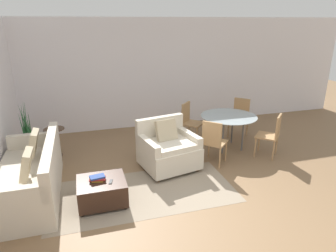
{
  "coord_description": "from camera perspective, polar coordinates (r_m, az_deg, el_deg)",
  "views": [
    {
      "loc": [
        -1.41,
        -3.5,
        2.66
      ],
      "look_at": [
        0.13,
        1.7,
        0.75
      ],
      "focal_mm": 32.0,
      "sensor_mm": 36.0,
      "label": 1
    }
  ],
  "objects": [
    {
      "name": "ground_plane",
      "position": [
        4.61,
        4.65,
        -15.87
      ],
      "size": [
        20.0,
        20.0,
        0.0
      ],
      "primitive_type": "plane",
      "color": "brown"
    },
    {
      "name": "dining_chair_far_right",
      "position": [
        7.44,
        13.54,
        2.11
      ],
      "size": [
        0.59,
        0.59,
        0.9
      ],
      "color": "tan",
      "rests_on": "ground_plane"
    },
    {
      "name": "area_rug",
      "position": [
        5.04,
        -4.77,
        -12.46
      ],
      "size": [
        2.99,
        1.44,
        0.01
      ],
      "color": "gray",
      "rests_on": "ground_plane"
    },
    {
      "name": "dining_table",
      "position": [
        6.55,
        11.49,
        1.3
      ],
      "size": [
        1.19,
        1.19,
        0.74
      ],
      "color": "#99A8AD",
      "rests_on": "ground_plane"
    },
    {
      "name": "dining_chair_near_left",
      "position": [
        5.77,
        8.64,
        -2.6
      ],
      "size": [
        0.59,
        0.59,
        0.9
      ],
      "color": "tan",
      "rests_on": "ground_plane"
    },
    {
      "name": "dining_chair_near_right",
      "position": [
        6.41,
        19.21,
        -1.24
      ],
      "size": [
        0.59,
        0.59,
        0.9
      ],
      "color": "tan",
      "rests_on": "ground_plane"
    },
    {
      "name": "couch",
      "position": [
        5.26,
        -24.66,
        -9.07
      ],
      "size": [
        0.92,
        2.09,
        0.93
      ],
      "color": "beige",
      "rests_on": "ground_plane"
    },
    {
      "name": "dining_chair_far_left",
      "position": [
        6.9,
        4.14,
        1.26
      ],
      "size": [
        0.59,
        0.59,
        0.9
      ],
      "color": "tan",
      "rests_on": "ground_plane"
    },
    {
      "name": "book_stack",
      "position": [
        4.68,
        -13.29,
        -9.66
      ],
      "size": [
        0.25,
        0.17,
        0.08
      ],
      "color": "gold",
      "rests_on": "ottoman"
    },
    {
      "name": "wall_back",
      "position": [
        7.71,
        -5.83,
        9.72
      ],
      "size": [
        12.0,
        0.06,
        2.75
      ],
      "color": "white",
      "rests_on": "ground_plane"
    },
    {
      "name": "armchair",
      "position": [
        5.65,
        0.0,
        -4.49
      ],
      "size": [
        1.14,
        1.06,
        0.93
      ],
      "color": "beige",
      "rests_on": "ground_plane"
    },
    {
      "name": "potted_plant",
      "position": [
        6.63,
        -24.99,
        -3.23
      ],
      "size": [
        0.33,
        0.33,
        1.22
      ],
      "color": "maroon",
      "rests_on": "ground_plane"
    },
    {
      "name": "ottoman",
      "position": [
        4.78,
        -12.46,
        -11.92
      ],
      "size": [
        0.72,
        0.63,
        0.38
      ],
      "color": "#382319",
      "rests_on": "ground_plane"
    },
    {
      "name": "side_table",
      "position": [
        6.53,
        -20.74,
        -1.97
      ],
      "size": [
        0.41,
        0.41,
        0.6
      ],
      "color": "#4C3828",
      "rests_on": "ground_plane"
    },
    {
      "name": "tv_remote_primary",
      "position": [
        4.63,
        -10.84,
        -10.37
      ],
      "size": [
        0.08,
        0.14,
        0.01
      ],
      "color": "black",
      "rests_on": "ottoman"
    }
  ]
}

